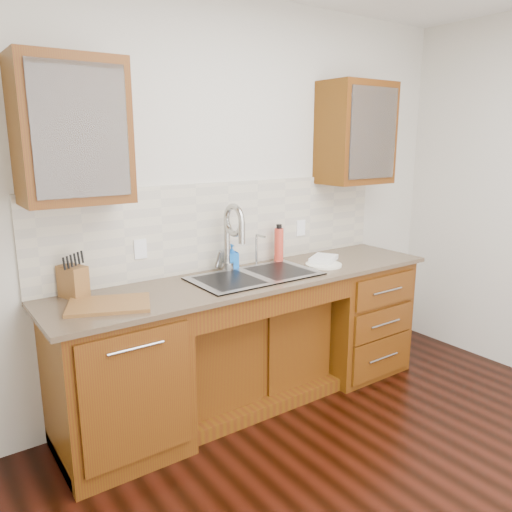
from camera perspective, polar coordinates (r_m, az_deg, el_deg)
wall_back at (r=3.49m, az=-3.81°, el=6.04°), size 4.00×0.10×2.70m
base_cabinet_left at (r=3.05m, az=-15.65°, el=-13.51°), size 0.70×0.62×0.88m
base_cabinet_center at (r=3.54m, az=-1.23°, el=-10.69°), size 1.20×0.44×0.70m
base_cabinet_right at (r=4.02m, az=10.88°, el=-6.58°), size 0.70×0.62×0.88m
countertop at (r=3.27m, az=-0.25°, el=-2.56°), size 2.70×0.65×0.03m
backsplash at (r=3.46m, az=-3.24°, el=3.56°), size 2.70×0.02×0.59m
sink at (r=3.28m, az=-0.10°, el=-3.79°), size 0.84×0.46×0.19m
faucet at (r=3.36m, az=-3.34°, el=1.61°), size 0.04×0.04×0.40m
filter_tap at (r=3.52m, az=0.05°, el=0.84°), size 0.02×0.02×0.24m
upper_cabinet_left at (r=2.84m, az=-20.37°, el=13.21°), size 0.55×0.34×0.75m
upper_cabinet_right at (r=3.95m, az=11.32°, el=13.57°), size 0.55×0.34×0.75m
outlet_left at (r=3.18m, az=-13.09°, el=0.78°), size 0.08×0.01×0.12m
outlet_right at (r=3.84m, az=5.13°, el=3.22°), size 0.08×0.01×0.12m
soap_bottle at (r=3.43m, az=-2.78°, el=-0.07°), size 0.09×0.09×0.17m
water_bottle at (r=3.62m, az=2.63°, el=1.23°), size 0.07×0.07×0.25m
plate at (r=3.56m, az=7.73°, el=-0.99°), size 0.26×0.26×0.01m
dish_towel at (r=3.63m, az=7.74°, el=-0.30°), size 0.27×0.25×0.03m
knife_block at (r=3.00m, az=-20.17°, el=-2.77°), size 0.15×0.19×0.18m
cutting_board at (r=2.80m, az=-16.44°, el=-5.35°), size 0.51×0.44×0.02m
cup_left_a at (r=2.82m, az=-21.58°, el=11.99°), size 0.13×0.13×0.09m
cup_left_b at (r=2.86m, az=-18.87°, el=12.31°), size 0.12×0.12×0.10m
cup_right_a at (r=3.90m, az=10.56°, el=12.84°), size 0.16×0.16×0.10m
cup_right_b at (r=4.07m, az=12.83°, el=12.75°), size 0.14×0.14×0.10m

